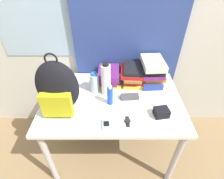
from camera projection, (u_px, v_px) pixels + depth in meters
name	position (u px, v px, depth m)	size (l,w,h in m)	color
wall_back	(112.00, 17.00, 1.50)	(6.00, 0.06, 2.50)	beige
curtain_blue	(129.00, 19.00, 1.45)	(0.98, 0.04, 2.50)	navy
desk	(112.00, 106.00, 1.52)	(1.16, 0.76, 0.73)	silver
backpack	(58.00, 89.00, 1.24)	(0.31, 0.20, 0.48)	black
book_stack_left	(109.00, 76.00, 1.60)	(0.22, 0.25, 0.13)	yellow
book_stack_center	(133.00, 75.00, 1.59)	(0.22, 0.27, 0.16)	yellow
book_stack_right	(152.00, 72.00, 1.57)	(0.22, 0.28, 0.24)	navy
water_bottle	(95.00, 83.00, 1.49)	(0.07, 0.07, 0.19)	silver
sports_bottle	(106.00, 80.00, 1.43)	(0.08, 0.08, 0.30)	white
sunscreen_bottle	(110.00, 95.00, 1.37)	(0.04, 0.04, 0.18)	blue
cell_phone	(106.00, 124.00, 1.24)	(0.06, 0.11, 0.02)	#B7BCC6
sunglasses_case	(130.00, 97.00, 1.46)	(0.15, 0.07, 0.04)	#47474C
camera_pouch	(161.00, 112.00, 1.30)	(0.12, 0.10, 0.06)	black
wristwatch	(127.00, 121.00, 1.27)	(0.05, 0.10, 0.01)	black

